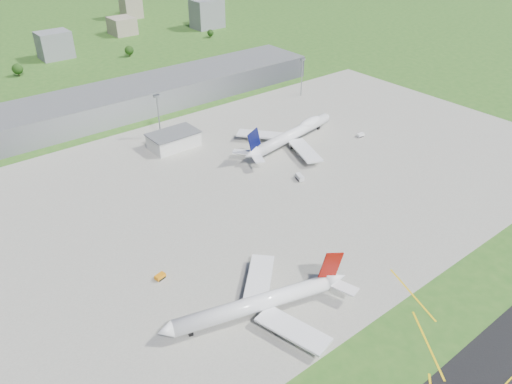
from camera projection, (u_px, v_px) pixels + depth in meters
ground at (118, 123)px, 305.15m from camera, size 1400.00×1400.00×0.00m
apron at (239, 190)px, 237.07m from camera, size 360.00×190.00×0.08m
terminal at (106, 104)px, 311.26m from camera, size 300.00×42.00×15.00m
ops_building at (174, 140)px, 275.04m from camera, size 26.00×16.00×8.00m
mast_center at (158, 109)px, 277.92m from camera, size 3.50×2.00×25.90m
mast_east at (302, 71)px, 336.57m from camera, size 3.50×2.00×25.90m
airliner_red_twin at (260, 303)px, 165.64m from camera, size 66.04×50.45×18.45m
airliner_blue_quad at (293, 134)px, 278.36m from camera, size 74.93×58.14×19.64m
tug_yellow at (160, 277)px, 182.80m from camera, size 4.28×3.03×1.90m
van_white_near at (300, 178)px, 244.80m from camera, size 4.01×6.00×2.78m
van_white_far at (360, 135)px, 287.42m from camera, size 4.36×2.34×2.23m
bldg_c at (55, 45)px, 416.84m from camera, size 26.00×20.00×22.00m
bldg_ce at (122, 26)px, 487.75m from camera, size 22.00×24.00×16.00m
bldg_e at (207, 14)px, 507.26m from camera, size 30.00×22.00×28.00m
bldg_tall_e at (130, 1)px, 543.91m from camera, size 20.00×18.00×36.00m
tree_c at (17, 69)px, 378.19m from camera, size 8.10×8.10×9.90m
tree_e at (129, 50)px, 423.01m from camera, size 7.65×7.65×9.35m
tree_far_e at (210, 33)px, 478.17m from camera, size 6.30×6.30×7.70m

